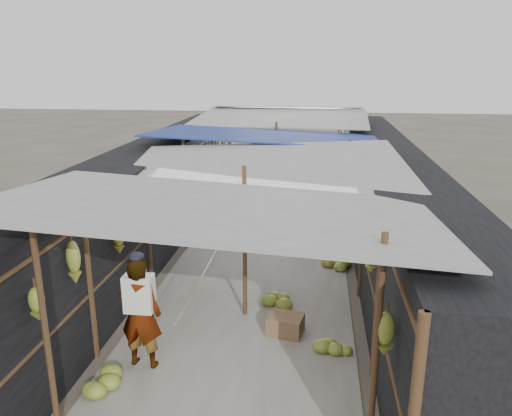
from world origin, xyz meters
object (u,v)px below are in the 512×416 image
at_px(black_basin, 334,199).
at_px(shopper_blue, 252,184).
at_px(vendor_seated, 331,227).
at_px(crate_near, 285,325).
at_px(vendor_elderly, 140,313).

height_order(black_basin, shopper_blue, shopper_blue).
xyz_separation_m(black_basin, vendor_seated, (-0.19, -3.88, 0.38)).
bearing_deg(crate_near, shopper_blue, 113.28).
height_order(shopper_blue, vendor_seated, shopper_blue).
bearing_deg(vendor_elderly, vendor_seated, -112.31).
height_order(crate_near, vendor_seated, vendor_seated).
xyz_separation_m(vendor_elderly, vendor_seated, (2.73, 5.20, -0.35)).
xyz_separation_m(black_basin, shopper_blue, (-2.33, -1.69, 0.81)).
relative_size(black_basin, vendor_elderly, 0.41).
height_order(black_basin, vendor_seated, vendor_seated).
height_order(vendor_elderly, shopper_blue, shopper_blue).
distance_m(black_basin, shopper_blue, 2.99).
distance_m(crate_near, vendor_elderly, 2.33).
bearing_deg(black_basin, vendor_seated, -92.82).
xyz_separation_m(crate_near, shopper_blue, (-1.35, 6.29, 0.75)).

